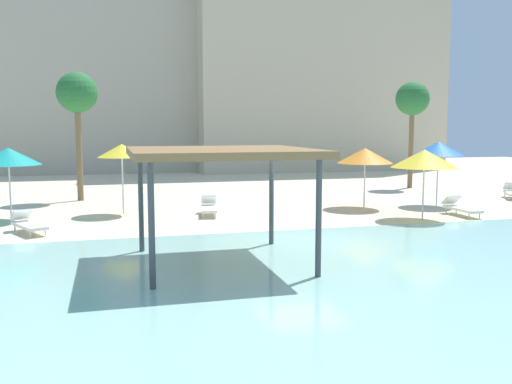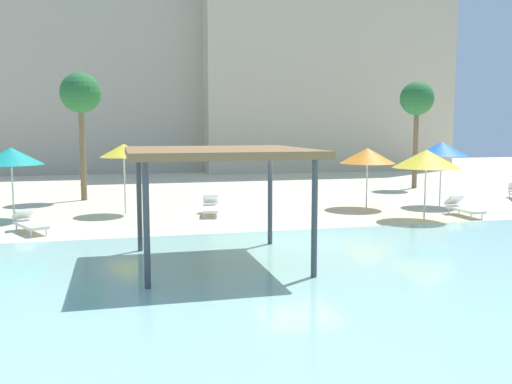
# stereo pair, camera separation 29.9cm
# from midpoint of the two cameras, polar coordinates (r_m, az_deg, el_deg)

# --- Properties ---
(ground_plane) EXTENTS (80.00, 80.00, 0.00)m
(ground_plane) POSITION_cam_midpoint_polar(r_m,az_deg,el_deg) (17.17, 4.11, -4.97)
(ground_plane) COLOR beige
(lagoon_water) EXTENTS (44.00, 13.50, 0.04)m
(lagoon_water) POSITION_cam_midpoint_polar(r_m,az_deg,el_deg) (12.47, 12.16, -9.49)
(lagoon_water) COLOR #99D1C6
(lagoon_water) RESTS_ON ground
(shade_pavilion) EXTENTS (4.46, 4.46, 2.94)m
(shade_pavilion) POSITION_cam_midpoint_polar(r_m,az_deg,el_deg) (13.81, -4.26, 3.77)
(shade_pavilion) COLOR #42474C
(shade_pavilion) RESTS_ON ground
(beach_umbrella_yellow_0) EXTENTS (1.92, 1.92, 2.81)m
(beach_umbrella_yellow_0) POSITION_cam_midpoint_polar(r_m,az_deg,el_deg) (22.67, -14.03, 4.15)
(beach_umbrella_yellow_0) COLOR silver
(beach_umbrella_yellow_0) RESTS_ON ground
(beach_umbrella_orange_2) EXTENTS (2.38, 2.38, 2.59)m
(beach_umbrella_orange_2) POSITION_cam_midpoint_polar(r_m,az_deg,el_deg) (24.16, 10.83, 3.70)
(beach_umbrella_orange_2) COLOR silver
(beach_umbrella_orange_2) RESTS_ON ground
(beach_umbrella_blue_3) EXTENTS (2.21, 2.21, 2.84)m
(beach_umbrella_blue_3) POSITION_cam_midpoint_polar(r_m,az_deg,el_deg) (25.65, 17.98, 4.27)
(beach_umbrella_blue_3) COLOR silver
(beach_umbrella_blue_3) RESTS_ON ground
(beach_umbrella_yellow_5) EXTENTS (2.47, 2.47, 2.64)m
(beach_umbrella_yellow_5) POSITION_cam_midpoint_polar(r_m,az_deg,el_deg) (21.58, 16.59, 3.32)
(beach_umbrella_yellow_5) COLOR silver
(beach_umbrella_yellow_5) RESTS_ON ground
(beach_umbrella_teal_6) EXTENTS (2.34, 2.34, 2.72)m
(beach_umbrella_teal_6) POSITION_cam_midpoint_polar(r_m,az_deg,el_deg) (22.50, -24.52, 3.37)
(beach_umbrella_teal_6) COLOR silver
(beach_umbrella_teal_6) RESTS_ON ground
(lounge_chair_0) EXTENTS (0.62, 1.90, 0.74)m
(lounge_chair_0) POSITION_cam_midpoint_polar(r_m,az_deg,el_deg) (23.29, 19.93, -1.46)
(lounge_chair_0) COLOR white
(lounge_chair_0) RESTS_ON ground
(lounge_chair_1) EXTENTS (1.50, 1.93, 0.74)m
(lounge_chair_1) POSITION_cam_midpoint_polar(r_m,az_deg,el_deg) (29.82, 24.63, 0.03)
(lounge_chair_1) COLOR white
(lounge_chair_1) RESTS_ON ground
(lounge_chair_3) EXTENTS (0.90, 1.97, 0.74)m
(lounge_chair_3) POSITION_cam_midpoint_polar(r_m,az_deg,el_deg) (22.07, -5.25, -1.51)
(lounge_chair_3) COLOR white
(lounge_chair_3) RESTS_ON ground
(lounge_chair_4) EXTENTS (1.38, 1.97, 0.74)m
(lounge_chair_4) POSITION_cam_midpoint_polar(r_m,az_deg,el_deg) (19.77, -22.88, -2.97)
(lounge_chair_4) COLOR white
(lounge_chair_4) RESTS_ON ground
(palm_tree_0) EXTENTS (1.90, 1.90, 6.05)m
(palm_tree_0) POSITION_cam_midpoint_polar(r_m,az_deg,el_deg) (32.95, 15.57, 9.03)
(palm_tree_0) COLOR brown
(palm_tree_0) RESTS_ON ground
(palm_tree_1) EXTENTS (1.90, 1.90, 6.04)m
(palm_tree_1) POSITION_cam_midpoint_polar(r_m,az_deg,el_deg) (27.52, -18.27, 9.43)
(palm_tree_1) COLOR brown
(palm_tree_1) RESTS_ON ground
(hotel_block_0) EXTENTS (16.89, 9.32, 15.80)m
(hotel_block_0) POSITION_cam_midpoint_polar(r_m,az_deg,el_deg) (47.48, -16.21, 11.77)
(hotel_block_0) COLOR #B2A893
(hotel_block_0) RESTS_ON ground
(hotel_block_1) EXTENTS (20.25, 10.28, 19.42)m
(hotel_block_1) POSITION_cam_midpoint_polar(r_m,az_deg,el_deg) (48.74, 5.44, 14.00)
(hotel_block_1) COLOR beige
(hotel_block_1) RESTS_ON ground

